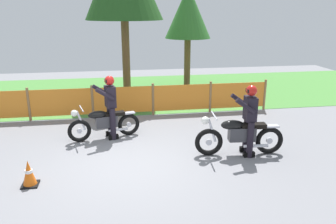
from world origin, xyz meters
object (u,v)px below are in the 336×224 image
(rider_trailing, at_px, (249,118))
(traffic_cone, at_px, (29,173))
(rider_lead, at_px, (110,105))
(motorcycle_lead, at_px, (104,123))
(motorcycle_trailing, at_px, (239,135))

(rider_trailing, relative_size, traffic_cone, 3.19)
(rider_trailing, bearing_deg, rider_lead, -21.70)
(motorcycle_lead, distance_m, traffic_cone, 2.73)
(motorcycle_trailing, relative_size, rider_lead, 1.26)
(rider_trailing, height_order, traffic_cone, rider_trailing)
(motorcycle_trailing, height_order, rider_lead, rider_lead)
(rider_lead, height_order, rider_trailing, same)
(motorcycle_lead, height_order, traffic_cone, motorcycle_lead)
(motorcycle_trailing, height_order, rider_trailing, rider_trailing)
(traffic_cone, bearing_deg, motorcycle_trailing, 9.39)
(traffic_cone, bearing_deg, rider_trailing, 8.79)
(motorcycle_lead, relative_size, rider_trailing, 1.13)
(rider_lead, distance_m, traffic_cone, 2.93)
(motorcycle_trailing, xyz_separation_m, rider_lead, (-2.99, 1.61, 0.43))
(motorcycle_lead, distance_m, rider_lead, 0.51)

